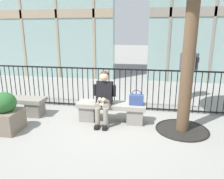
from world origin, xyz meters
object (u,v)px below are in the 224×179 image
object	(u,v)px
bystander_at_railing	(189,67)
stone_bench_far	(15,104)
stone_bench	(111,110)
planter	(5,113)
handbag_on_bench	(136,99)
seated_person_with_phone	(104,96)

from	to	relation	value
bystander_at_railing	stone_bench_far	bearing A→B (deg)	-153.81
stone_bench	stone_bench_far	distance (m)	2.51
stone_bench_far	planter	world-z (taller)	planter
stone_bench	stone_bench_far	xyz separation A→B (m)	(-2.51, 0.02, 0.00)
stone_bench	handbag_on_bench	bearing A→B (deg)	-0.99
seated_person_with_phone	bystander_at_railing	world-z (taller)	bystander_at_railing
stone_bench_far	stone_bench	bearing A→B (deg)	-0.57
handbag_on_bench	planter	bearing A→B (deg)	-161.87
bystander_at_railing	planter	world-z (taller)	bystander_at_railing
seated_person_with_phone	stone_bench_far	world-z (taller)	seated_person_with_phone
stone_bench_far	planter	size ratio (longest dim) A/B	1.88
seated_person_with_phone	handbag_on_bench	xyz separation A→B (m)	(0.73, 0.12, -0.08)
seated_person_with_phone	bystander_at_railing	size ratio (longest dim) A/B	0.71
seated_person_with_phone	planter	bearing A→B (deg)	-158.78
handbag_on_bench	stone_bench_far	size ratio (longest dim) A/B	0.22
stone_bench	planter	distance (m)	2.29
planter	stone_bench_far	bearing A→B (deg)	113.73
seated_person_with_phone	planter	xyz separation A→B (m)	(-1.96, -0.76, -0.26)
handbag_on_bench	stone_bench	bearing A→B (deg)	179.01
planter	seated_person_with_phone	bearing A→B (deg)	21.22
bystander_at_railing	planter	xyz separation A→B (m)	(-4.13, -3.14, -0.61)
seated_person_with_phone	handbag_on_bench	world-z (taller)	seated_person_with_phone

